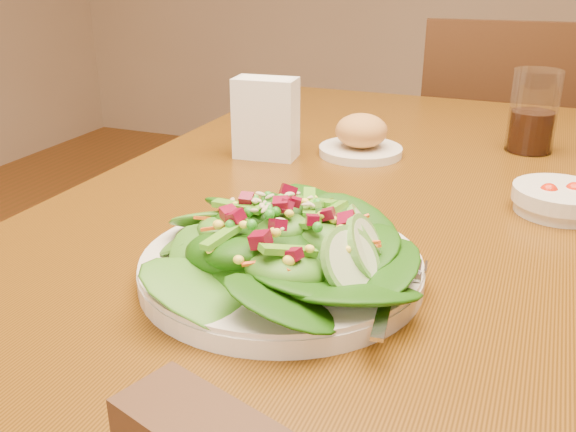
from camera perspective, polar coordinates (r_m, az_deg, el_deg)
name	(u,v)px	position (r m, az deg, el deg)	size (l,w,h in m)	color
dining_table	(383,251)	(1.02, 8.43, -3.10)	(0.90, 1.40, 0.75)	brown
chair_far	(488,169)	(1.99, 17.35, 4.01)	(0.47, 0.48, 0.92)	#351C0D
salad_plate	(290,252)	(0.70, 0.19, -3.26)	(0.31, 0.31, 0.09)	silver
bread_plate	(361,138)	(1.14, 6.51, 6.87)	(0.15, 0.15, 0.07)	silver
tomato_bowl	(560,199)	(0.96, 23.02, 1.36)	(0.13, 0.13, 0.04)	silver
drinking_glass	(533,117)	(1.23, 20.92, 8.22)	(0.08, 0.08, 0.15)	silver
napkin_holder	(266,116)	(1.11, -1.98, 8.87)	(0.11, 0.07, 0.14)	white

